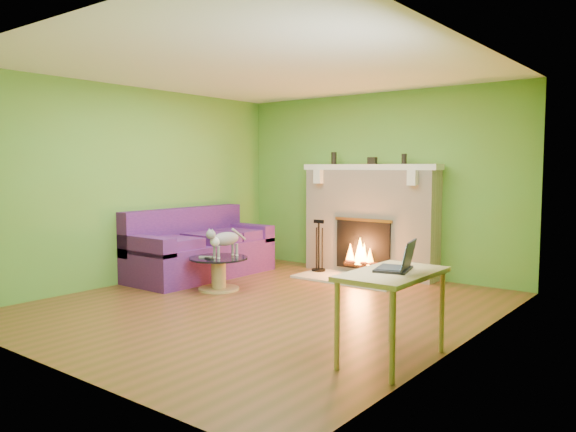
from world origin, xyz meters
name	(u,v)px	position (x,y,z in m)	size (l,w,h in m)	color
floor	(265,305)	(0.00, 0.00, 0.00)	(5.00, 5.00, 0.00)	brown
ceiling	(264,68)	(0.00, 0.00, 2.60)	(5.00, 5.00, 0.00)	white
wall_back	(376,184)	(0.00, 2.50, 1.30)	(5.00, 5.00, 0.00)	#60922F
wall_front	(48,199)	(0.00, -2.50, 1.30)	(5.00, 5.00, 0.00)	#60922F
wall_left	(137,185)	(-2.25, 0.00, 1.30)	(5.00, 5.00, 0.00)	#60922F
wall_right	(466,195)	(2.25, 0.00, 1.30)	(5.00, 5.00, 0.00)	#60922F
window_frame	(421,166)	(2.24, -0.90, 1.55)	(1.20, 1.20, 0.00)	silver
window_pane	(420,166)	(2.23, -0.90, 1.55)	(1.06, 1.06, 0.00)	white
fireplace	(370,221)	(0.00, 2.32, 0.77)	(2.10, 0.46, 1.58)	beige
hearth	(350,279)	(0.00, 1.80, 0.01)	(1.50, 0.75, 0.03)	beige
mantel	(370,167)	(0.00, 2.30, 1.54)	(2.10, 0.28, 0.08)	silver
sofa	(198,250)	(-1.86, 0.73, 0.37)	(0.96, 2.13, 0.96)	#3F1960
coffee_table	(219,271)	(-0.98, 0.25, 0.24)	(0.73, 0.73, 0.41)	tan
desk	(392,282)	(1.95, -0.75, 0.63)	(0.56, 0.97, 0.72)	tan
cat	(226,242)	(-0.90, 0.30, 0.60)	(0.22, 0.60, 0.38)	slate
remote_silver	(206,257)	(-1.08, 0.13, 0.42)	(0.17, 0.04, 0.02)	gray
remote_black	(209,259)	(-0.96, 0.07, 0.42)	(0.16, 0.04, 0.02)	black
laptop	(393,254)	(1.93, -0.70, 0.85)	(0.30, 0.34, 0.25)	black
fire_tools	(319,245)	(-0.63, 1.95, 0.41)	(0.20, 0.20, 0.75)	black
mantel_vase_left	(334,158)	(-0.62, 2.33, 1.67)	(0.08, 0.08, 0.18)	black
mantel_vase_right	(404,159)	(0.52, 2.33, 1.65)	(0.07, 0.07, 0.14)	black
mantel_box	(372,161)	(0.03, 2.33, 1.63)	(0.12, 0.08, 0.10)	black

